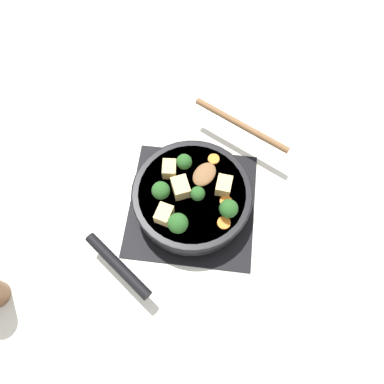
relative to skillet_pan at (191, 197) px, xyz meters
The scene contains 16 objects.
ground_plane 0.06m from the skillet_pan, 53.45° to the left, with size 2.40×2.40×0.00m, color silver.
front_burner_grate 0.04m from the skillet_pan, 53.45° to the left, with size 0.31×0.31×0.03m.
skillet_pan is the anchor object (origin of this frame).
wooden_spoon 0.16m from the skillet_pan, 62.31° to the left, with size 0.24×0.26×0.02m.
tofu_cube_center_large 0.09m from the skillet_pan, 128.25° to the right, with size 0.04×0.03×0.03m, color #DBB770.
tofu_cube_near_handle 0.05m from the skillet_pan, behind, with size 0.05×0.04×0.04m, color #DBB770.
tofu_cube_east_chunk 0.08m from the skillet_pan, 139.75° to the left, with size 0.04×0.03×0.03m, color #DBB770.
tofu_cube_west_chunk 0.09m from the skillet_pan, 14.97° to the left, with size 0.04×0.03×0.03m, color #DBB770.
broccoli_floret_near_spoon 0.10m from the skillet_pan, 101.54° to the right, with size 0.05×0.05×0.05m.
broccoli_floret_center_top 0.05m from the skillet_pan, 33.77° to the right, with size 0.03×0.03×0.04m.
broccoli_floret_east_rim 0.08m from the skillet_pan, 110.18° to the left, with size 0.04×0.04×0.04m.
broccoli_floret_west_rim 0.11m from the skillet_pan, 24.37° to the right, with size 0.04×0.04×0.05m.
broccoli_floret_north_edge 0.08m from the skillet_pan, 167.70° to the right, with size 0.04×0.04×0.05m.
carrot_slice_orange_thin 0.11m from the skillet_pan, 38.45° to the right, with size 0.03×0.03×0.01m, color orange.
carrot_slice_near_center 0.11m from the skillet_pan, 65.27° to the left, with size 0.03×0.03×0.01m, color orange.
carrot_slice_edge_slice 0.09m from the skillet_pan, ahead, with size 0.03×0.03×0.01m, color orange.
Camera 1 is at (0.04, -0.35, 0.87)m, focal length 35.00 mm.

